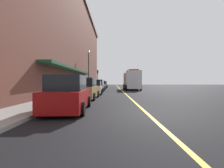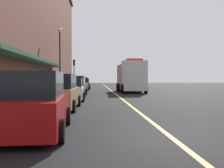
% 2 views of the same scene
% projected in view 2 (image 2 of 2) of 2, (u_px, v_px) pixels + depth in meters
% --- Properties ---
extents(ground_plane, '(112.00, 112.00, 0.00)m').
position_uv_depth(ground_plane, '(113.00, 92.00, 32.49)').
color(ground_plane, black).
extents(sidewalk_left, '(2.40, 70.00, 0.15)m').
position_uv_depth(sidewalk_left, '(60.00, 91.00, 32.10)').
color(sidewalk_left, gray).
rests_on(sidewalk_left, ground).
extents(lane_center_stripe, '(0.16, 70.00, 0.01)m').
position_uv_depth(lane_center_stripe, '(113.00, 92.00, 32.49)').
color(lane_center_stripe, gold).
rests_on(lane_center_stripe, ground).
extents(brick_building_left, '(11.88, 64.00, 18.58)m').
position_uv_depth(brick_building_left, '(0.00, 10.00, 30.46)').
color(brick_building_left, brown).
rests_on(brick_building_left, ground).
extents(parked_car_0, '(2.19, 4.62, 1.86)m').
position_uv_depth(parked_car_0, '(33.00, 105.00, 8.20)').
color(parked_car_0, maroon).
rests_on(parked_car_0, ground).
extents(parked_car_1, '(2.10, 4.85, 1.88)m').
position_uv_depth(parked_car_1, '(59.00, 93.00, 14.49)').
color(parked_car_1, '#A5844C').
rests_on(parked_car_1, ground).
extents(parked_car_2, '(2.10, 4.24, 1.66)m').
position_uv_depth(parked_car_2, '(71.00, 90.00, 20.13)').
color(parked_car_2, silver).
rests_on(parked_car_2, ground).
extents(parked_car_3, '(2.07, 4.67, 1.85)m').
position_uv_depth(parked_car_3, '(76.00, 86.00, 25.49)').
color(parked_car_3, '#595B60').
rests_on(parked_car_3, ground).
extents(parked_car_4, '(2.02, 4.21, 1.61)m').
position_uv_depth(parked_car_4, '(78.00, 86.00, 30.88)').
color(parked_car_4, navy).
rests_on(parked_car_4, ground).
extents(parked_car_5, '(2.14, 4.61, 1.73)m').
position_uv_depth(parked_car_5, '(81.00, 84.00, 36.26)').
color(parked_car_5, silver).
rests_on(parked_car_5, ground).
extents(parked_car_6, '(2.14, 4.30, 1.59)m').
position_uv_depth(parked_car_6, '(84.00, 84.00, 41.90)').
color(parked_car_6, '#2D5133').
rests_on(parked_car_6, ground).
extents(box_truck, '(2.90, 7.61, 3.72)m').
position_uv_depth(box_truck, '(131.00, 77.00, 31.82)').
color(box_truck, silver).
rests_on(box_truck, ground).
extents(parking_meter_0, '(0.14, 0.18, 1.33)m').
position_uv_depth(parking_meter_0, '(73.00, 82.00, 39.71)').
color(parking_meter_0, '#4C4C51').
rests_on(parking_meter_0, sidewalk_left).
extents(parking_meter_1, '(0.14, 0.18, 1.33)m').
position_uv_depth(parking_meter_1, '(53.00, 86.00, 20.73)').
color(parking_meter_1, '#4C4C51').
rests_on(parking_meter_1, sidewalk_left).
extents(parking_meter_2, '(0.14, 0.18, 1.33)m').
position_uv_depth(parking_meter_2, '(74.00, 82.00, 42.33)').
color(parking_meter_2, '#4C4C51').
rests_on(parking_meter_2, sidewalk_left).
extents(parking_meter_3, '(0.14, 0.18, 1.33)m').
position_uv_depth(parking_meter_3, '(58.00, 85.00, 23.76)').
color(parking_meter_3, '#4C4C51').
rests_on(parking_meter_3, sidewalk_left).
extents(street_lamp_left, '(0.44, 0.44, 6.94)m').
position_uv_depth(street_lamp_left, '(60.00, 53.00, 29.77)').
color(street_lamp_left, '#33383D').
rests_on(street_lamp_left, sidewalk_left).
extents(traffic_light_near, '(0.38, 0.36, 4.30)m').
position_uv_depth(traffic_light_near, '(74.00, 68.00, 41.71)').
color(traffic_light_near, '#232326').
rests_on(traffic_light_near, sidewalk_left).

